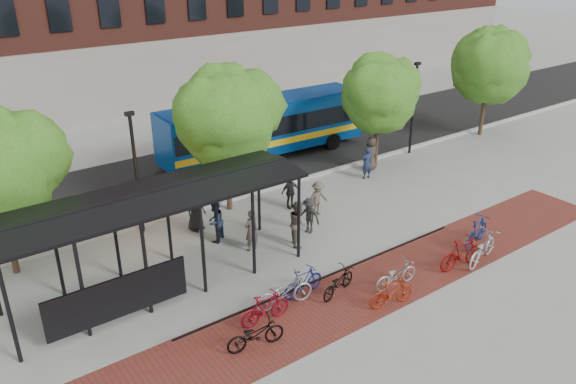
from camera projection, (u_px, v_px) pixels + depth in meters
ground at (328, 218)px, 24.47m from camera, size 160.00×160.00×0.00m
asphalt_street at (233, 164)px, 30.38m from camera, size 160.00×8.00×0.01m
curb at (276, 187)px, 27.40m from camera, size 160.00×0.25×0.12m
brick_strip at (375, 285)px, 19.71m from camera, size 24.00×3.00×0.01m
bike_rack_rail at (330, 286)px, 19.68m from camera, size 12.00×0.05×0.95m
bus_shelter at (150, 208)px, 18.54m from camera, size 10.60×3.07×3.60m
tree_b at (227, 112)px, 23.56m from camera, size 5.15×4.20×6.47m
tree_c at (380, 91)px, 28.54m from camera, size 4.66×3.80×5.92m
tree_d at (490, 62)px, 33.19m from camera, size 5.39×4.40×6.55m
lamp_post_left at (136, 170)px, 22.25m from camera, size 0.35×0.20×5.12m
lamp_post_right at (414, 106)px, 30.82m from camera, size 0.35×0.20×5.12m
bus at (264, 124)px, 30.73m from camera, size 11.97×3.16×3.21m
bike_0 at (255, 334)px, 16.52m from camera, size 1.89×0.94×0.95m
bike_1 at (265, 308)px, 17.61m from camera, size 1.76×0.56×1.05m
bike_2 at (284, 292)px, 18.39m from camera, size 2.14×1.01×1.08m
bike_3 at (303, 282)px, 19.00m from camera, size 1.70×0.55×1.01m
bike_4 at (338, 282)px, 19.06m from camera, size 1.84×1.06×0.91m
bike_5 at (391, 293)px, 18.43m from camera, size 1.72×0.79×1.00m
bike_6 at (396, 275)px, 19.46m from camera, size 1.84×0.71×0.95m
bike_9 at (462, 253)px, 20.53m from camera, size 2.09×0.81×1.22m
bike_10 at (482, 249)px, 20.92m from camera, size 2.28×1.25×1.13m
bike_11 at (477, 231)px, 22.07m from camera, size 2.07×1.02×1.20m
pedestrian_0 at (195, 209)px, 23.13m from camera, size 1.08×0.89×1.90m
pedestrian_1 at (251, 230)px, 21.61m from camera, size 0.68×0.49×1.71m
pedestrian_2 at (215, 221)px, 22.28m from camera, size 1.07×1.03×1.74m
pedestrian_3 at (318, 198)px, 24.43m from camera, size 1.06×0.66×1.58m
pedestrian_4 at (290, 192)px, 25.10m from camera, size 0.92×0.41×1.55m
pedestrian_6 at (371, 154)px, 29.19m from camera, size 0.97×0.71×1.82m
pedestrian_7 at (367, 163)px, 28.20m from camera, size 0.62×0.42×1.67m
pedestrian_8 at (298, 223)px, 22.00m from camera, size 1.05×1.13×1.86m
pedestrian_9 at (309, 216)px, 22.95m from camera, size 0.91×1.14×1.55m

